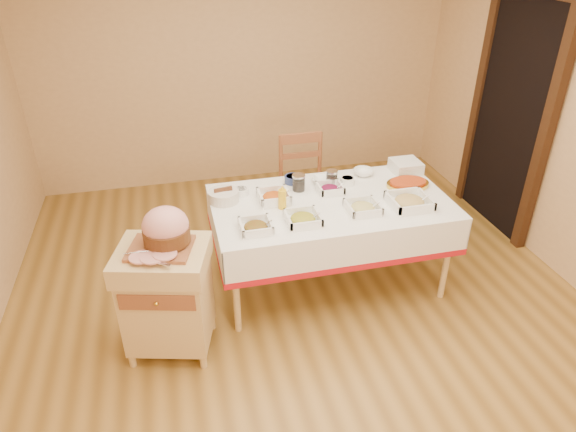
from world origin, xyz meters
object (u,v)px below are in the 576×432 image
Objects in this scene: dining_table at (330,219)px; preserve_jar_right at (332,178)px; preserve_jar_left at (299,183)px; bread_basket at (224,196)px; brass_platter at (408,184)px; plate_stack at (406,166)px; butcher_cart at (167,294)px; dining_chair at (304,187)px; mustard_bottle at (282,198)px; ham_on_board at (165,231)px.

preserve_jar_right reaches higher than dining_table.
dining_table is 13.61× the size of preserve_jar_left.
bread_basket reaches higher than brass_platter.
preserve_jar_right is (0.29, 0.04, -0.01)m from preserve_jar_left.
preserve_jar_right is at bearing -173.22° from plate_stack.
butcher_cart is 0.89m from bread_basket.
brass_platter is (0.68, -0.69, 0.28)m from dining_chair.
mustard_bottle reaches higher than brass_platter.
preserve_jar_left is 0.38× the size of brass_platter.
mustard_bottle is (0.86, 0.42, -0.09)m from ham_on_board.
plate_stack is (1.58, 0.16, 0.01)m from bread_basket.
brass_platter is at bearing 15.54° from ham_on_board.
mustard_bottle is (-0.39, -0.03, 0.25)m from dining_table.
dining_chair reaches higher than plate_stack.
preserve_jar_left is 0.57× the size of bread_basket.
preserve_jar_left is at bearing 170.99° from brass_platter.
preserve_jar_right is at bearing 71.18° from dining_table.
preserve_jar_right reaches higher than butcher_cart.
butcher_cart is 1.35m from preserve_jar_left.
preserve_jar_left is at bearing 32.96° from butcher_cart.
ham_on_board is 1.52m from preserve_jar_right.
plate_stack reaches higher than butcher_cart.
preserve_jar_left is at bearing -172.61° from preserve_jar_right.
bread_basket is at bearing 54.95° from ham_on_board.
ham_on_board is 1.78× the size of bread_basket.
dining_chair is at bearing 63.91° from mustard_bottle.
dining_chair is 2.75× the size of brass_platter.
ham_on_board reaches higher than dining_table.
preserve_jar_left is 0.98m from plate_stack.
butcher_cart is 6.11× the size of preserve_jar_left.
butcher_cart is 2.07m from brass_platter.
dining_table is 0.85m from bread_basket.
ham_on_board is (-1.25, -1.22, 0.44)m from dining_chair.
bread_basket is 0.67× the size of brass_platter.
butcher_cart is at bearing -126.13° from bread_basket.
dining_table is 1.38m from butcher_cart.
bread_basket is at bearing -174.27° from plate_stack.
mustard_bottle is 0.81× the size of plate_stack.
ham_on_board is 2.01m from brass_platter.
brass_platter is (1.97, 0.57, 0.32)m from butcher_cart.
butcher_cart is 3.50× the size of plate_stack.
ham_on_board reaches higher than preserve_jar_right.
ham_on_board is 3.40× the size of preserve_jar_right.
plate_stack is at bearing 21.80° from butcher_cart.
ham_on_board is 0.96m from mustard_bottle.
brass_platter is (-0.10, -0.26, -0.03)m from plate_stack.
ham_on_board is at bearing -147.26° from preserve_jar_left.
dining_table is 7.80× the size of plate_stack.
ham_on_board reaches higher than bread_basket.
butcher_cart is at bearing -163.88° from brass_platter.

